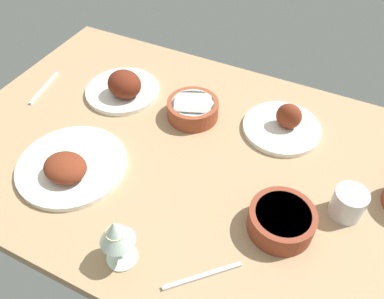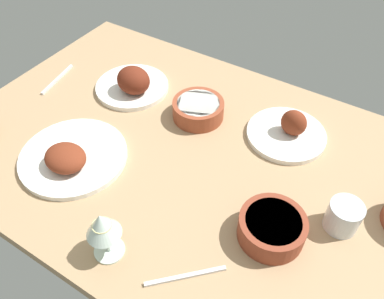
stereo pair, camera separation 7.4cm
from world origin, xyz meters
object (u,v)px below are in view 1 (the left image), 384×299
at_px(plate_center_main, 124,88).
at_px(fork_loose, 44,88).
at_px(plate_far_side, 70,166).
at_px(water_tumbler, 348,203).
at_px(plate_near_viewer, 284,125).
at_px(spoon_loose, 202,276).
at_px(bowl_cream, 193,109).
at_px(bowl_soup, 282,220).
at_px(wine_glass, 117,234).

relative_size(plate_center_main, fork_loose, 1.38).
distance_m(plate_far_side, fork_loose, 0.40).
bearing_deg(water_tumbler, plate_near_viewer, -44.52).
distance_m(plate_center_main, spoon_loose, 0.67).
height_order(bowl_cream, fork_loose, bowl_cream).
height_order(bowl_soup, spoon_loose, bowl_soup).
xyz_separation_m(bowl_cream, spoon_loose, (-0.25, 0.46, -0.03)).
xyz_separation_m(plate_near_viewer, bowl_soup, (-0.09, 0.33, 0.01)).
bearing_deg(water_tumbler, plate_center_main, -11.46).
relative_size(plate_near_viewer, bowl_soup, 1.48).
distance_m(plate_far_side, water_tumbler, 0.71).
relative_size(bowl_cream, wine_glass, 1.11).
distance_m(plate_far_side, plate_near_viewer, 0.61).
xyz_separation_m(bowl_soup, fork_loose, (0.86, -0.17, -0.03)).
xyz_separation_m(fork_loose, spoon_loose, (-0.75, 0.36, 0.00)).
xyz_separation_m(plate_near_viewer, wine_glass, (0.20, 0.56, 0.08)).
bearing_deg(spoon_loose, bowl_cream, -105.99).
bearing_deg(plate_center_main, spoon_loose, 137.51).
height_order(plate_far_side, plate_center_main, plate_center_main).
relative_size(plate_far_side, plate_center_main, 1.23).
height_order(bowl_soup, water_tumbler, water_tumbler).
bearing_deg(fork_loose, plate_near_viewer, 90.84).
height_order(wine_glass, fork_loose, wine_glass).
bearing_deg(plate_near_viewer, plate_center_main, 7.79).
relative_size(plate_center_main, wine_glass, 1.71).
height_order(bowl_cream, spoon_loose, bowl_cream).
height_order(bowl_soup, fork_loose, bowl_soup).
bearing_deg(plate_far_side, plate_near_viewer, -138.65).
distance_m(plate_far_side, wine_glass, 0.32).
distance_m(bowl_soup, fork_loose, 0.88).
xyz_separation_m(plate_far_side, plate_center_main, (0.05, -0.34, 0.01)).
height_order(plate_far_side, bowl_soup, plate_far_side).
relative_size(plate_near_viewer, water_tumbler, 2.89).
height_order(plate_far_side, plate_near_viewer, plate_near_viewer).
xyz_separation_m(bowl_cream, water_tumbler, (-0.49, 0.16, 0.01)).
bearing_deg(spoon_loose, bowl_soup, -164.70).
distance_m(bowl_cream, spoon_loose, 0.52).
bearing_deg(wine_glass, water_tumbler, -140.75).
height_order(plate_center_main, fork_loose, plate_center_main).
relative_size(plate_near_viewer, spoon_loose, 1.28).
bearing_deg(plate_far_side, wine_glass, 149.86).
bearing_deg(wine_glass, plate_near_viewer, -109.29).
bearing_deg(plate_far_side, fork_loose, -38.73).
relative_size(plate_far_side, bowl_cream, 1.89).
distance_m(water_tumbler, spoon_loose, 0.39).
relative_size(wine_glass, fork_loose, 0.81).
bearing_deg(bowl_cream, water_tumbler, 162.33).
xyz_separation_m(plate_near_viewer, fork_loose, (0.77, 0.16, -0.02)).
xyz_separation_m(plate_center_main, fork_loose, (0.26, 0.09, -0.03)).
relative_size(plate_center_main, water_tumbler, 3.02).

